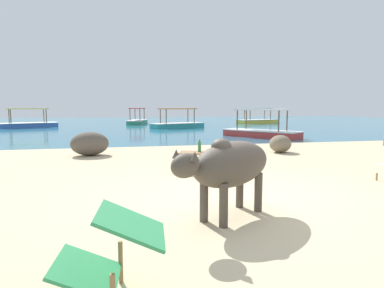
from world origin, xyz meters
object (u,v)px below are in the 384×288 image
object	(u,v)px
cow	(231,165)
low_bench_table	(198,155)
bottle	(200,146)
boat_green	(137,121)
deck_chair_far	(109,250)
boat_yellow	(258,120)
boat_teal	(178,124)
boat_red	(261,131)
boat_blue	(28,123)

from	to	relation	value
cow	low_bench_table	xyz separation A→B (m)	(0.29, 2.99, -0.32)
cow	bottle	bearing A→B (deg)	-132.71
cow	low_bench_table	size ratio (longest dim) A/B	1.92
cow	boat_green	size ratio (longest dim) A/B	0.43
deck_chair_far	boat_yellow	bearing A→B (deg)	-109.98
bottle	deck_chair_far	distance (m)	4.90
cow	boat_teal	bearing A→B (deg)	-134.17
boat_teal	boat_yellow	distance (m)	8.78
bottle	boat_yellow	size ratio (longest dim) A/B	0.08
cow	deck_chair_far	size ratio (longest dim) A/B	2.03
cow	low_bench_table	world-z (taller)	cow
low_bench_table	boat_green	distance (m)	20.53
deck_chair_far	boat_red	bearing A→B (deg)	-112.76
cow	low_bench_table	distance (m)	3.02
cow	boat_red	world-z (taller)	boat_red
cow	boat_yellow	xyz separation A→B (m)	(10.05, 22.45, -0.42)
boat_green	cow	bearing A→B (deg)	12.66
boat_green	boat_blue	size ratio (longest dim) A/B	1.00
deck_chair_far	boat_teal	world-z (taller)	boat_teal
low_bench_table	boat_yellow	distance (m)	21.77
cow	bottle	distance (m)	3.03
boat_teal	bottle	bearing A→B (deg)	-119.88
deck_chair_far	boat_green	distance (m)	25.14
bottle	boat_green	xyz separation A→B (m)	(-0.21, 20.52, -0.29)
boat_blue	boat_green	bearing A→B (deg)	178.74
boat_red	deck_chair_far	bearing A→B (deg)	-63.66
cow	boat_blue	distance (m)	21.80
boat_red	boat_green	bearing A→B (deg)	165.62
bottle	boat_teal	size ratio (longest dim) A/B	0.08
boat_green	boat_yellow	bearing A→B (deg)	96.79
boat_green	boat_teal	bearing A→B (deg)	36.04
bottle	boat_blue	distance (m)	19.13
cow	boat_red	bearing A→B (deg)	-152.21
boat_teal	boat_yellow	bearing A→B (deg)	8.35
deck_chair_far	boat_blue	bearing A→B (deg)	-69.47
boat_red	boat_teal	bearing A→B (deg)	164.03
boat_yellow	boat_green	bearing A→B (deg)	-22.01
low_bench_table	boat_teal	xyz separation A→B (m)	(2.18, 15.04, -0.10)
boat_green	boat_red	xyz separation A→B (m)	(4.97, -12.98, 0.00)
boat_teal	boat_blue	size ratio (longest dim) A/B	1.00
boat_teal	boat_green	world-z (taller)	same
bottle	boat_red	xyz separation A→B (m)	(4.76, 7.53, -0.29)
boat_teal	cow	bearing A→B (deg)	-119.59
low_bench_table	boat_yellow	size ratio (longest dim) A/B	0.22
boat_green	deck_chair_far	bearing A→B (deg)	9.42
low_bench_table	boat_blue	distance (m)	19.12
deck_chair_far	cow	bearing A→B (deg)	-126.73
boat_teal	deck_chair_far	bearing A→B (deg)	-123.03
boat_yellow	boat_green	world-z (taller)	same
cow	deck_chair_far	distance (m)	2.14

